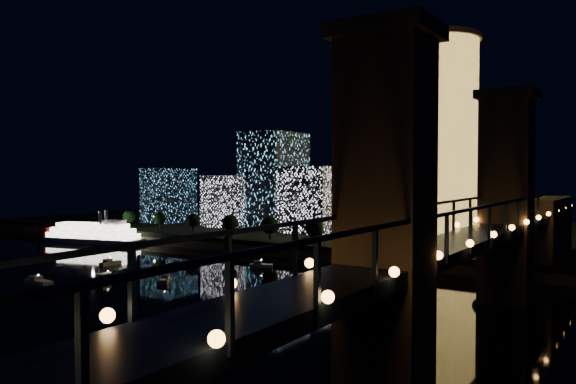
% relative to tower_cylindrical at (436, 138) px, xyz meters
% --- Properties ---
extents(ground, '(520.00, 520.00, 0.00)m').
position_rel_tower_cylindrical_xyz_m(ground, '(-21.13, -129.22, -44.60)').
color(ground, black).
rests_on(ground, ground).
extents(far_bank, '(420.00, 160.00, 5.00)m').
position_rel_tower_cylindrical_xyz_m(far_bank, '(-21.13, 30.78, -42.10)').
color(far_bank, black).
rests_on(far_bank, ground).
extents(seawall, '(420.00, 6.00, 3.00)m').
position_rel_tower_cylindrical_xyz_m(seawall, '(-21.13, -47.22, -43.10)').
color(seawall, '#6B5E4C').
rests_on(seawall, ground).
extents(tower_cylindrical, '(34.00, 34.00, 78.96)m').
position_rel_tower_cylindrical_xyz_m(tower_cylindrical, '(0.00, 0.00, 0.00)').
color(tower_cylindrical, '#FFC151').
rests_on(tower_cylindrical, far_bank).
extents(tower_rectangular, '(22.81, 22.81, 72.57)m').
position_rel_tower_cylindrical_xyz_m(tower_rectangular, '(-20.00, 16.90, -3.32)').
color(tower_rectangular, '#FFC151').
rests_on(tower_rectangular, far_bank).
extents(midrise_blocks, '(110.16, 35.39, 44.65)m').
position_rel_tower_cylindrical_xyz_m(midrise_blocks, '(-88.32, -3.98, -22.33)').
color(midrise_blocks, silver).
rests_on(midrise_blocks, far_bank).
extents(truss_bridge, '(13.00, 266.00, 50.00)m').
position_rel_tower_cylindrical_xyz_m(truss_bridge, '(43.86, -125.50, -28.36)').
color(truss_bridge, '#18284E').
rests_on(truss_bridge, ground).
extents(riverboat, '(50.75, 21.34, 15.01)m').
position_rel_tower_cylindrical_xyz_m(riverboat, '(-133.93, -61.51, -40.76)').
color(riverboat, silver).
rests_on(riverboat, ground).
extents(motorboats, '(99.63, 92.08, 2.78)m').
position_rel_tower_cylindrical_xyz_m(motorboats, '(-32.59, -116.53, -43.79)').
color(motorboats, silver).
rests_on(motorboats, ground).
extents(esplanade_trees, '(165.79, 6.91, 8.96)m').
position_rel_tower_cylindrical_xyz_m(esplanade_trees, '(-48.78, -41.22, -34.13)').
color(esplanade_trees, black).
rests_on(esplanade_trees, far_bank).
extents(street_lamps, '(132.70, 0.70, 5.65)m').
position_rel_tower_cylindrical_xyz_m(street_lamps, '(-55.13, -35.22, -35.58)').
color(street_lamps, black).
rests_on(street_lamps, far_bank).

